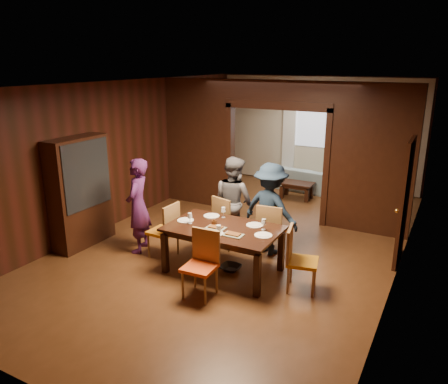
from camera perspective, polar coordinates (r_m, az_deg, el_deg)
The scene contains 32 objects.
floor at distance 8.32m, azimuth 2.41°, elevation -6.40°, with size 9.00×9.00×0.00m, color #502E16.
ceiling at distance 7.65m, azimuth 2.68°, elevation 13.98°, with size 5.50×9.00×0.02m, color silver.
room_walls at distance 9.54m, azimuth 7.53°, elevation 5.99°, with size 5.52×9.01×2.90m.
person_purple at distance 7.78m, azimuth -11.17°, elevation -1.78°, with size 0.61×0.40×1.68m, color #4A1C52.
person_grey at distance 7.91m, azimuth 1.29°, elevation -1.22°, with size 0.80×0.63×1.66m, color #4F4E55.
person_navy at distance 7.61m, azimuth 6.08°, elevation -2.20°, with size 1.05×0.60×1.62m, color #162539.
sofa at distance 11.63m, azimuth 10.72°, elevation 1.69°, with size 2.02×0.79×0.59m, color #8BAAB6.
serving_bowl at distance 6.89m, azimuth 0.90°, elevation -4.25°, with size 0.34×0.34×0.08m, color black.
dining_table at distance 7.04m, azimuth -0.09°, elevation -7.52°, with size 1.77×1.10×0.76m, color black.
coffee_table at distance 10.90m, azimuth 9.45°, elevation 0.22°, with size 0.80×0.50×0.40m, color black.
chair_left at distance 7.60m, azimuth -8.01°, elevation -4.90°, with size 0.44×0.44×0.97m, color orange, non-canonical shape.
chair_right at distance 6.56m, azimuth 10.23°, elevation -8.70°, with size 0.44×0.44×0.97m, color #C17912, non-canonical shape.
chair_far_l at distance 7.91m, azimuth 0.65°, elevation -3.86°, with size 0.44×0.44×0.97m, color red, non-canonical shape.
chair_far_r at distance 7.57m, azimuth 6.25°, elevation -4.93°, with size 0.44×0.44×0.97m, color orange, non-canonical shape.
chair_near at distance 6.30m, azimuth -3.20°, elevation -9.56°, with size 0.44×0.44×0.97m, color #E74B15, non-canonical shape.
hutch at distance 8.27m, azimuth -18.25°, elevation -0.03°, with size 0.40×1.20×2.00m, color black.
door_right at distance 7.74m, azimuth 22.50°, elevation -1.24°, with size 0.06×0.90×2.10m, color black.
window_far at distance 11.90m, azimuth 12.07°, elevation 8.88°, with size 1.20×0.03×1.30m, color silver.
curtain_left at distance 12.17m, azimuth 8.48°, elevation 7.08°, with size 0.35×0.06×2.40m, color white.
curtain_right at distance 11.75m, azimuth 15.39°, elevation 6.31°, with size 0.35×0.06×2.40m, color white.
plate_left at distance 7.19m, azimuth -5.05°, elevation -3.70°, with size 0.27×0.27×0.01m, color white.
plate_far_l at distance 7.37m, azimuth -1.63°, elevation -3.13°, with size 0.27×0.27×0.01m, color white.
plate_far_r at distance 6.98m, azimuth 4.02°, elevation -4.34°, with size 0.27×0.27×0.01m, color silver.
plate_right at distance 6.60m, azimuth 5.16°, elevation -5.65°, with size 0.27×0.27×0.01m, color white.
plate_near at distance 6.64m, azimuth -1.21°, elevation -5.44°, with size 0.27×0.27×0.01m, color silver.
platter_a at distance 6.84m, azimuth -1.09°, elevation -4.65°, with size 0.30×0.20×0.04m, color gray.
platter_b at distance 6.57m, azimuth 1.20°, elevation -5.56°, with size 0.30×0.20×0.04m, color gray.
wineglass_left at distance 7.03m, azimuth -4.48°, elevation -3.44°, with size 0.08×0.08×0.18m, color white, non-canonical shape.
wineglass_far at distance 7.28m, azimuth -0.08°, elevation -2.67°, with size 0.08×0.08×0.18m, color white, non-canonical shape.
wineglass_right at distance 6.78m, azimuth 5.20°, elevation -4.25°, with size 0.08×0.08×0.18m, color silver, non-canonical shape.
tumbler at distance 6.61m, azimuth -0.71°, elevation -4.92°, with size 0.07×0.07×0.14m, color white.
condiment_jar at distance 6.93m, azimuth -1.30°, elevation -4.02°, with size 0.08×0.08×0.11m, color #442410, non-canonical shape.
Camera 1 is at (3.32, -6.88, 3.29)m, focal length 35.00 mm.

